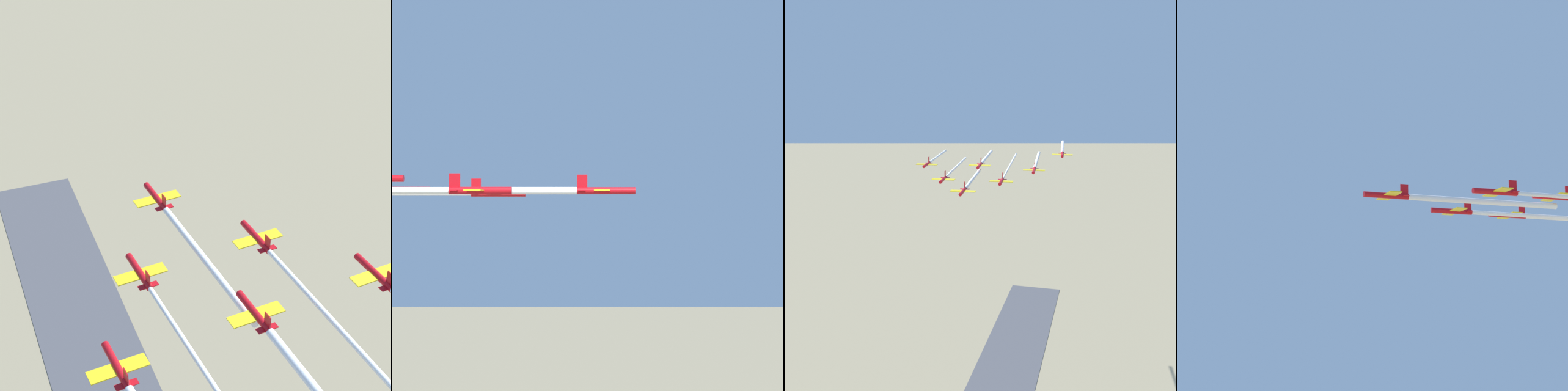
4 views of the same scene
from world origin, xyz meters
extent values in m
cylinder|color=#B20C14|center=(-25.07, -13.98, 107.52)|extent=(2.92, 8.44, 1.03)
cube|color=yellow|center=(-24.95, -14.53, 107.52)|extent=(8.17, 3.97, 0.17)
cube|color=#B20C14|center=(-24.29, -17.36, 108.81)|extent=(0.47, 1.49, 2.06)
cube|color=#B20C14|center=(-24.29, -17.36, 107.52)|extent=(3.15, 1.68, 0.11)
cylinder|color=#B20C14|center=(-30.87, -32.57, 107.30)|extent=(2.92, 8.44, 1.03)
cube|color=yellow|center=(-30.74, -33.11, 107.30)|extent=(8.17, 3.97, 0.17)
cube|color=#B20C14|center=(-30.08, -35.94, 108.59)|extent=(0.47, 1.49, 2.06)
cube|color=#B20C14|center=(-30.08, -35.94, 107.30)|extent=(3.15, 1.68, 0.11)
cylinder|color=#B20C14|center=(-11.65, -28.08, 107.32)|extent=(2.92, 8.44, 1.03)
cube|color=yellow|center=(-11.52, -28.63, 107.32)|extent=(8.17, 3.97, 0.17)
cube|color=#B20C14|center=(-10.86, -31.45, 108.61)|extent=(0.47, 1.49, 2.06)
cube|color=#B20C14|center=(-10.86, -31.45, 107.32)|extent=(3.15, 1.68, 0.11)
cylinder|color=#B20C14|center=(-36.67, -51.15, 108.09)|extent=(2.92, 8.44, 1.03)
cube|color=yellow|center=(-36.54, -51.70, 108.09)|extent=(8.17, 3.97, 0.17)
cube|color=#B20C14|center=(-35.88, -54.52, 109.38)|extent=(0.47, 1.49, 2.06)
cube|color=#B20C14|center=(-35.88, -54.52, 108.09)|extent=(3.15, 1.68, 0.11)
cylinder|color=#B20C14|center=(-17.44, -46.66, 109.31)|extent=(2.92, 8.44, 1.03)
cube|color=yellow|center=(-17.32, -47.21, 109.31)|extent=(8.17, 3.97, 0.17)
cube|color=#B20C14|center=(-16.66, -50.03, 110.59)|extent=(0.47, 1.49, 2.06)
cube|color=#B20C14|center=(-16.66, -50.03, 109.31)|extent=(3.15, 1.68, 0.11)
cylinder|color=#B20C14|center=(1.78, -42.17, 109.11)|extent=(2.92, 8.44, 1.03)
cube|color=yellow|center=(1.91, -42.72, 109.11)|extent=(8.17, 3.97, 0.17)
cube|color=#B20C14|center=(2.57, -45.55, 110.39)|extent=(0.47, 1.49, 2.06)
cube|color=#B20C14|center=(2.57, -45.55, 109.11)|extent=(3.15, 1.68, 0.11)
cylinder|color=#B20C14|center=(-42.46, -69.73, 111.23)|extent=(2.92, 8.44, 1.03)
cube|color=yellow|center=(-42.33, -70.28, 111.23)|extent=(8.17, 3.97, 0.17)
cube|color=#B20C14|center=(-41.68, -73.10, 112.52)|extent=(0.47, 1.49, 2.06)
cube|color=#B20C14|center=(-41.68, -73.10, 111.23)|extent=(3.15, 1.68, 0.11)
cylinder|color=white|center=(-20.71, -32.67, 107.52)|extent=(7.85, 29.41, 1.06)
cylinder|color=white|center=(-23.92, -62.35, 107.30)|extent=(12.69, 51.52, 0.72)
cylinder|color=white|center=(-6.30, -50.98, 107.32)|extent=(9.58, 37.79, 0.82)
cylinder|color=white|center=(-31.66, -72.57, 108.09)|extent=(9.24, 34.91, 1.18)
cylinder|color=white|center=(-13.23, -64.72, 109.31)|extent=(7.65, 28.17, 1.17)
cylinder|color=white|center=(6.01, -60.30, 109.11)|extent=(7.38, 28.24, 0.85)
cylinder|color=white|center=(-38.03, -88.73, 111.23)|extent=(8.29, 30.10, 1.37)
camera|label=1|loc=(-41.60, -119.17, 179.11)|focal=70.00mm
camera|label=2|loc=(104.27, 16.88, 104.68)|focal=85.00mm
camera|label=3|loc=(-90.00, 133.58, 146.04)|focal=50.00mm
camera|label=4|loc=(-186.79, 1.63, 74.85)|focal=85.00mm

